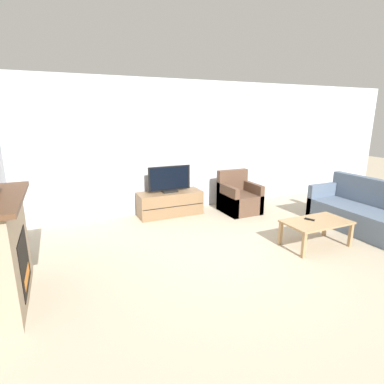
{
  "coord_description": "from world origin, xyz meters",
  "views": [
    {
      "loc": [
        -2.21,
        -3.35,
        2.01
      ],
      "look_at": [
        -0.4,
        0.73,
        0.85
      ],
      "focal_mm": 28.0,
      "sensor_mm": 36.0,
      "label": 1
    }
  ],
  "objects_px": {
    "armchair": "(239,199)",
    "coffee_table": "(316,224)",
    "couch": "(378,219)",
    "tv_stand": "(170,203)",
    "tv": "(170,180)",
    "remote": "(310,219)",
    "fireplace": "(1,251)"
  },
  "relations": [
    {
      "from": "tv",
      "to": "couch",
      "type": "xyz_separation_m",
      "value": [
        2.87,
        -2.45,
        -0.44
      ]
    },
    {
      "from": "tv_stand",
      "to": "coffee_table",
      "type": "xyz_separation_m",
      "value": [
        1.57,
        -2.34,
        0.12
      ]
    },
    {
      "from": "coffee_table",
      "to": "fireplace",
      "type": "bearing_deg",
      "value": 176.24
    },
    {
      "from": "tv",
      "to": "couch",
      "type": "relative_size",
      "value": 0.37
    },
    {
      "from": "coffee_table",
      "to": "remote",
      "type": "relative_size",
      "value": 6.81
    },
    {
      "from": "tv_stand",
      "to": "tv",
      "type": "bearing_deg",
      "value": -90.0
    },
    {
      "from": "armchair",
      "to": "remote",
      "type": "bearing_deg",
      "value": -87.1
    },
    {
      "from": "armchair",
      "to": "coffee_table",
      "type": "distance_m",
      "value": 1.98
    },
    {
      "from": "coffee_table",
      "to": "remote",
      "type": "bearing_deg",
      "value": 127.3
    },
    {
      "from": "tv",
      "to": "armchair",
      "type": "distance_m",
      "value": 1.53
    },
    {
      "from": "tv_stand",
      "to": "armchair",
      "type": "bearing_deg",
      "value": -14.87
    },
    {
      "from": "coffee_table",
      "to": "tv",
      "type": "bearing_deg",
      "value": 123.83
    },
    {
      "from": "tv_stand",
      "to": "tv",
      "type": "height_order",
      "value": "tv"
    },
    {
      "from": "tv_stand",
      "to": "remote",
      "type": "xyz_separation_m",
      "value": [
        1.51,
        -2.26,
        0.18
      ]
    },
    {
      "from": "couch",
      "to": "tv_stand",
      "type": "bearing_deg",
      "value": 139.4
    },
    {
      "from": "coffee_table",
      "to": "couch",
      "type": "height_order",
      "value": "couch"
    },
    {
      "from": "tv",
      "to": "remote",
      "type": "distance_m",
      "value": 2.73
    },
    {
      "from": "armchair",
      "to": "remote",
      "type": "relative_size",
      "value": 5.66
    },
    {
      "from": "armchair",
      "to": "remote",
      "type": "distance_m",
      "value": 1.89
    },
    {
      "from": "tv_stand",
      "to": "remote",
      "type": "relative_size",
      "value": 8.59
    },
    {
      "from": "remote",
      "to": "couch",
      "type": "distance_m",
      "value": 1.38
    },
    {
      "from": "remote",
      "to": "couch",
      "type": "xyz_separation_m",
      "value": [
        1.36,
        -0.2,
        -0.12
      ]
    },
    {
      "from": "tv_stand",
      "to": "remote",
      "type": "bearing_deg",
      "value": -56.33
    },
    {
      "from": "couch",
      "to": "coffee_table",
      "type": "bearing_deg",
      "value": 175.07
    },
    {
      "from": "armchair",
      "to": "coffee_table",
      "type": "height_order",
      "value": "armchair"
    },
    {
      "from": "tv_stand",
      "to": "armchair",
      "type": "xyz_separation_m",
      "value": [
        1.41,
        -0.37,
        0.04
      ]
    },
    {
      "from": "fireplace",
      "to": "coffee_table",
      "type": "xyz_separation_m",
      "value": [
        4.22,
        -0.28,
        -0.25
      ]
    },
    {
      "from": "tv",
      "to": "couch",
      "type": "distance_m",
      "value": 3.8
    },
    {
      "from": "tv_stand",
      "to": "tv",
      "type": "distance_m",
      "value": 0.49
    },
    {
      "from": "coffee_table",
      "to": "couch",
      "type": "bearing_deg",
      "value": -4.93
    },
    {
      "from": "armchair",
      "to": "remote",
      "type": "xyz_separation_m",
      "value": [
        0.1,
        -1.89,
        0.14
      ]
    },
    {
      "from": "fireplace",
      "to": "remote",
      "type": "bearing_deg",
      "value": -2.66
    }
  ]
}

